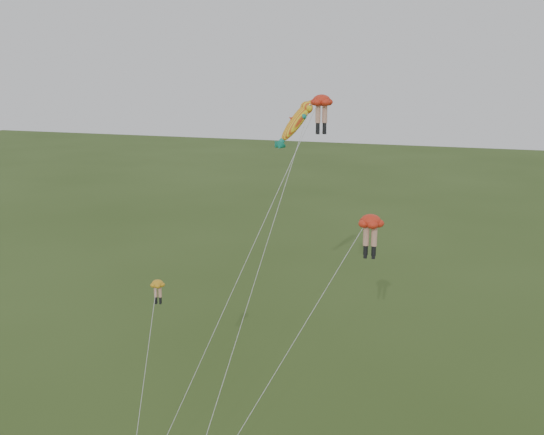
% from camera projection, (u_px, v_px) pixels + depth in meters
% --- Properties ---
extents(legs_kite_red_high, '(7.60, 10.29, 19.48)m').
position_uv_depth(legs_kite_red_high, '(318.00, 110.00, 35.01)').
color(legs_kite_red_high, red).
rests_on(legs_kite_red_high, ground).
extents(legs_kite_red_mid, '(7.14, 9.50, 12.52)m').
position_uv_depth(legs_kite_red_mid, '(369.00, 227.00, 35.99)').
color(legs_kite_red_mid, red).
rests_on(legs_kite_red_mid, ground).
extents(legs_kite_yellow, '(1.00, 4.45, 9.36)m').
position_uv_depth(legs_kite_yellow, '(156.00, 297.00, 34.03)').
color(legs_kite_yellow, orange).
rests_on(legs_kite_yellow, ground).
extents(fish_kite, '(3.28, 13.59, 19.20)m').
position_uv_depth(fish_kite, '(297.00, 122.00, 39.79)').
color(fish_kite, yellow).
rests_on(fish_kite, ground).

